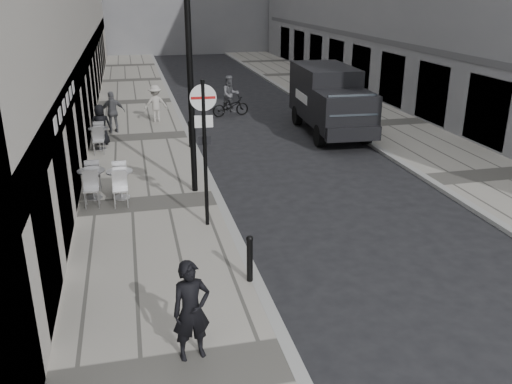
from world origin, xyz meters
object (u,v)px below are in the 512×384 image
cyclist (230,101)px  lamppost (190,65)px  walking_man (191,311)px  sign_post (204,135)px  panel_van (329,97)px

cyclist → lamppost: bearing=-116.0°
walking_man → cyclist: size_ratio=0.89×
sign_post → lamppost: lamppost is taller
walking_man → panel_van: panel_van is taller
walking_man → panel_van: bearing=51.3°
walking_man → sign_post: (1.03, 5.35, 1.54)m
lamppost → panel_van: (6.61, 6.19, -2.35)m
walking_man → sign_post: bearing=68.7°
panel_van → sign_post: bearing=-123.6°
walking_man → lamppost: size_ratio=0.26×
lamppost → cyclist: lamppost is taller
lamppost → cyclist: (3.07, 10.37, -3.14)m
sign_post → panel_van: bearing=56.3°
lamppost → panel_van: lamppost is taller
panel_van → cyclist: bearing=133.5°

